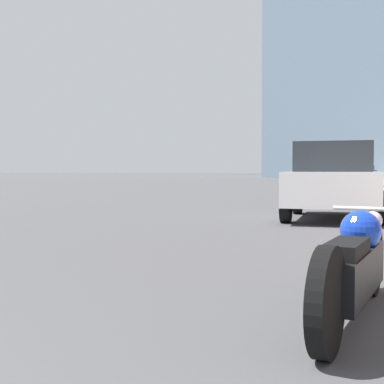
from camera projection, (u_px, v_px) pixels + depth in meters
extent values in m
cylinder|color=black|center=(372.00, 257.00, 4.60)|extent=(0.19, 0.66, 0.65)
cylinder|color=black|center=(327.00, 302.00, 3.04)|extent=(0.19, 0.66, 0.65)
cube|color=black|center=(354.00, 273.00, 3.82)|extent=(0.42, 1.35, 0.33)
sphere|color=#1433AD|center=(361.00, 230.00, 4.05)|extent=(0.31, 0.31, 0.31)
cube|color=black|center=(347.00, 248.00, 3.56)|extent=(0.30, 0.63, 0.10)
sphere|color=silver|center=(373.00, 220.00, 4.61)|extent=(0.16, 0.16, 0.16)
cylinder|color=silver|center=(371.00, 209.00, 4.50)|extent=(0.62, 0.12, 0.04)
cube|color=silver|center=(334.00, 188.00, 11.78)|extent=(2.00, 3.89, 0.70)
cube|color=#23282D|center=(334.00, 157.00, 11.76)|extent=(1.66, 1.89, 0.64)
cylinder|color=black|center=(298.00, 200.00, 13.20)|extent=(0.22, 0.69, 0.69)
cylinder|color=black|center=(374.00, 201.00, 12.67)|extent=(0.22, 0.69, 0.69)
cylinder|color=black|center=(286.00, 206.00, 10.92)|extent=(0.22, 0.69, 0.69)
cylinder|color=black|center=(379.00, 208.00, 10.40)|extent=(0.22, 0.69, 0.69)
cube|color=#BCBCC1|center=(350.00, 180.00, 21.27)|extent=(2.17, 4.05, 0.69)
cube|color=#23282D|center=(351.00, 162.00, 21.24)|extent=(1.74, 2.00, 0.75)
cylinder|color=black|center=(327.00, 187.00, 22.68)|extent=(0.25, 0.72, 0.70)
cylinder|color=black|center=(372.00, 188.00, 22.23)|extent=(0.25, 0.72, 0.70)
cylinder|color=black|center=(327.00, 189.00, 20.33)|extent=(0.25, 0.72, 0.70)
cylinder|color=black|center=(377.00, 190.00, 19.88)|extent=(0.25, 0.72, 0.70)
cube|color=#1E3899|center=(360.00, 176.00, 32.02)|extent=(1.92, 4.15, 0.74)
cube|color=#23282D|center=(360.00, 165.00, 31.99)|extent=(1.58, 2.02, 0.68)
cylinder|color=black|center=(345.00, 182.00, 33.48)|extent=(0.23, 0.70, 0.69)
cylinder|color=black|center=(373.00, 182.00, 33.01)|extent=(0.23, 0.70, 0.69)
cylinder|color=black|center=(345.00, 183.00, 31.06)|extent=(0.23, 0.70, 0.69)
cylinder|color=black|center=(375.00, 183.00, 30.58)|extent=(0.23, 0.70, 0.69)
cube|color=black|center=(361.00, 176.00, 42.74)|extent=(1.79, 4.20, 0.63)
cube|color=#23282D|center=(361.00, 167.00, 42.71)|extent=(1.49, 2.03, 0.73)
cylinder|color=black|center=(351.00, 179.00, 44.24)|extent=(0.21, 0.67, 0.67)
cylinder|color=black|center=(372.00, 179.00, 43.69)|extent=(0.21, 0.67, 0.67)
cylinder|color=black|center=(349.00, 180.00, 41.81)|extent=(0.21, 0.67, 0.67)
cylinder|color=black|center=(371.00, 180.00, 41.27)|extent=(0.21, 0.67, 0.67)
cube|color=red|center=(366.00, 175.00, 54.16)|extent=(2.02, 4.23, 0.64)
cube|color=#23282D|center=(366.00, 169.00, 54.13)|extent=(1.65, 2.06, 0.59)
cylinder|color=black|center=(358.00, 178.00, 55.68)|extent=(0.23, 0.65, 0.64)
cylinder|color=black|center=(376.00, 178.00, 55.05)|extent=(0.23, 0.65, 0.64)
cylinder|color=black|center=(356.00, 178.00, 53.29)|extent=(0.23, 0.65, 0.64)
cylinder|color=black|center=(375.00, 178.00, 52.66)|extent=(0.23, 0.65, 0.64)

